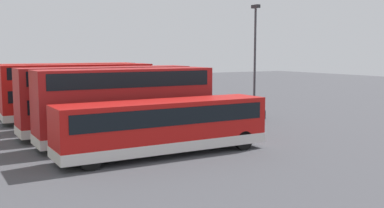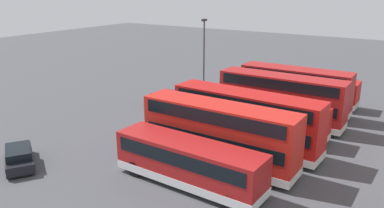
{
  "view_description": "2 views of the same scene",
  "coord_description": "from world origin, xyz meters",
  "views": [
    {
      "loc": [
        -32.34,
        19.45,
        5.54
      ],
      "look_at": [
        -2.05,
        1.88,
        1.49
      ],
      "focal_mm": 42.1,
      "sensor_mm": 36.0,
      "label": 1
    },
    {
      "loc": [
        29.51,
        21.06,
        12.39
      ],
      "look_at": [
        1.22,
        2.56,
        1.91
      ],
      "focal_mm": 36.13,
      "sensor_mm": 36.0,
      "label": 2
    }
  ],
  "objects": [
    {
      "name": "bus_double_decker_fifth",
      "position": [
        3.66,
        9.14,
        2.45
      ],
      "size": [
        3.0,
        12.02,
        4.55
      ],
      "color": "#B71411",
      "rests_on": "ground"
    },
    {
      "name": "lamp_post_tall",
      "position": [
        -6.41,
        -0.85,
        5.14
      ],
      "size": [
        0.7,
        0.3,
        8.89
      ],
      "color": "#38383D",
      "rests_on": "ground"
    },
    {
      "name": "bus_double_decker_sixth",
      "position": [
        7.39,
        8.85,
        2.45
      ],
      "size": [
        2.62,
        11.43,
        4.55
      ],
      "color": "red",
      "rests_on": "ground"
    },
    {
      "name": "ground_plane",
      "position": [
        0.0,
        0.0,
        0.0
      ],
      "size": [
        140.0,
        140.0,
        0.0
      ],
      "primitive_type": "plane",
      "color": "#47474C"
    },
    {
      "name": "bus_single_deck_seventh",
      "position": [
        10.95,
        8.68,
        1.62
      ],
      "size": [
        2.87,
        10.31,
        2.95
      ],
      "color": "#A51919",
      "rests_on": "ground"
    },
    {
      "name": "bus_double_decker_third",
      "position": [
        -3.37,
        9.3,
        2.45
      ],
      "size": [
        2.64,
        11.56,
        4.55
      ],
      "color": "#A51919",
      "rests_on": "ground"
    },
    {
      "name": "bus_single_deck_fourth",
      "position": [
        0.09,
        9.35,
        1.62
      ],
      "size": [
        2.7,
        10.41,
        2.95
      ],
      "color": "#B71411",
      "rests_on": "ground"
    },
    {
      "name": "car_small_green",
      "position": [
        15.26,
        -2.93,
        0.7
      ],
      "size": [
        3.89,
        4.74,
        1.43
      ],
      "color": "black",
      "rests_on": "ground"
    },
    {
      "name": "bus_single_deck_near_end",
      "position": [
        -10.98,
        8.76,
        1.62
      ],
      "size": [
        2.63,
        11.8,
        2.95
      ],
      "color": "#B71411",
      "rests_on": "ground"
    },
    {
      "name": "car_hatchback_silver",
      "position": [
        -2.07,
        -3.02,
        0.7
      ],
      "size": [
        4.6,
        2.43,
        1.43
      ],
      "color": "black",
      "rests_on": "ground"
    },
    {
      "name": "bus_double_decker_second",
      "position": [
        -7.04,
        9.36,
        2.45
      ],
      "size": [
        2.63,
        10.79,
        4.55
      ],
      "color": "#A51919",
      "rests_on": "ground"
    }
  ]
}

